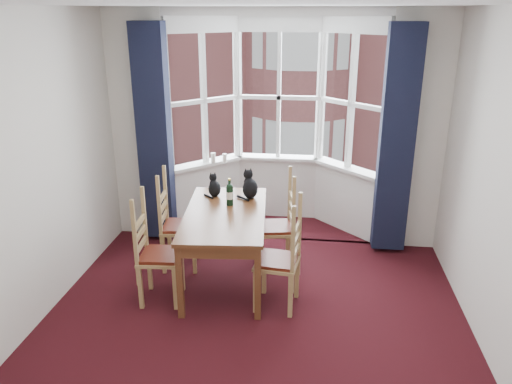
% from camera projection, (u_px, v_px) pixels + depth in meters
% --- Properties ---
extents(floor, '(4.50, 4.50, 0.00)m').
position_uv_depth(floor, '(249.00, 346.00, 4.35)').
color(floor, black).
rests_on(floor, ground).
extents(ceiling, '(4.50, 4.50, 0.00)m').
position_uv_depth(ceiling, '(247.00, 4.00, 3.39)').
color(ceiling, white).
rests_on(ceiling, floor).
extents(wall_left, '(0.00, 4.50, 4.50)m').
position_uv_depth(wall_left, '(7.00, 186.00, 4.10)').
color(wall_left, silver).
rests_on(wall_left, floor).
extents(wall_back_pier_left, '(0.70, 0.12, 2.80)m').
position_uv_depth(wall_back_pier_left, '(141.00, 127.00, 6.16)').
color(wall_back_pier_left, silver).
rests_on(wall_back_pier_left, floor).
extents(wall_back_pier_right, '(0.70, 0.12, 2.80)m').
position_uv_depth(wall_back_pier_right, '(415.00, 135.00, 5.78)').
color(wall_back_pier_right, silver).
rests_on(wall_back_pier_right, floor).
extents(bay_window, '(2.76, 0.94, 2.80)m').
position_uv_depth(bay_window, '(277.00, 122.00, 6.44)').
color(bay_window, white).
rests_on(bay_window, floor).
extents(curtain_left, '(0.38, 0.22, 2.60)m').
position_uv_depth(curtain_left, '(154.00, 135.00, 5.98)').
color(curtain_left, black).
rests_on(curtain_left, floor).
extents(curtain_right, '(0.38, 0.22, 2.60)m').
position_uv_depth(curtain_right, '(397.00, 142.00, 5.66)').
color(curtain_right, black).
rests_on(curtain_right, floor).
extents(dining_table, '(0.96, 1.61, 0.79)m').
position_uv_depth(dining_table, '(225.00, 220.00, 5.20)').
color(dining_table, brown).
rests_on(dining_table, floor).
extents(chair_left_near, '(0.43, 0.45, 0.92)m').
position_uv_depth(chair_left_near, '(151.00, 257.00, 4.92)').
color(chair_left_near, '#A78751').
rests_on(chair_left_near, floor).
extents(chair_left_far, '(0.44, 0.46, 0.92)m').
position_uv_depth(chair_left_far, '(172.00, 227.00, 5.57)').
color(chair_left_far, '#A78751').
rests_on(chair_left_far, floor).
extents(chair_right_near, '(0.45, 0.47, 0.92)m').
position_uv_depth(chair_right_near, '(286.00, 263.00, 4.79)').
color(chair_right_near, '#A78751').
rests_on(chair_right_near, floor).
extents(chair_right_far, '(0.47, 0.48, 0.92)m').
position_uv_depth(chair_right_far, '(283.00, 228.00, 5.55)').
color(chair_right_far, '#A78751').
rests_on(chair_right_far, floor).
extents(cat_left, '(0.20, 0.23, 0.27)m').
position_uv_depth(cat_left, '(214.00, 187.00, 5.59)').
color(cat_left, black).
rests_on(cat_left, dining_table).
extents(cat_right, '(0.25, 0.28, 0.33)m').
position_uv_depth(cat_right, '(250.00, 187.00, 5.54)').
color(cat_right, black).
rests_on(cat_right, dining_table).
extents(wine_bottle, '(0.08, 0.08, 0.30)m').
position_uv_depth(wine_bottle, '(230.00, 193.00, 5.32)').
color(wine_bottle, black).
rests_on(wine_bottle, dining_table).
extents(candle_tall, '(0.06, 0.06, 0.13)m').
position_uv_depth(candle_tall, '(213.00, 158.00, 6.55)').
color(candle_tall, white).
rests_on(candle_tall, bay_window).
extents(candle_short, '(0.06, 0.06, 0.11)m').
position_uv_depth(candle_short, '(225.00, 158.00, 6.56)').
color(candle_short, white).
rests_on(candle_short, bay_window).
extents(street, '(80.00, 80.00, 0.00)m').
position_uv_depth(street, '(308.00, 137.00, 36.48)').
color(street, '#333335').
rests_on(street, ground).
extents(tenement_building, '(18.40, 7.80, 15.20)m').
position_uv_depth(tenement_building, '(304.00, 47.00, 16.87)').
color(tenement_building, '#924D4B').
rests_on(tenement_building, street).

